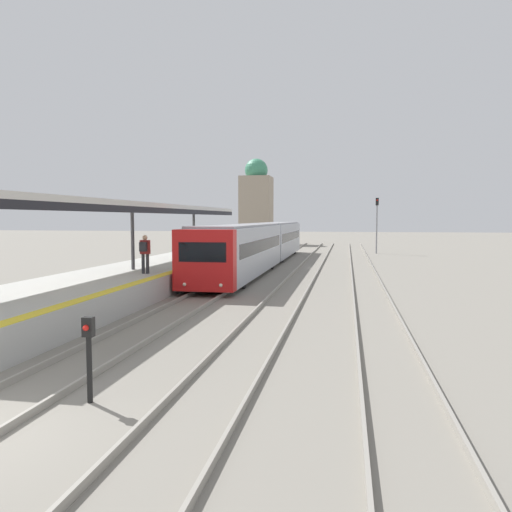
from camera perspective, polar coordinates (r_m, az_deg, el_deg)
name	(u,v)px	position (r m, az deg, el deg)	size (l,w,h in m)	color
track_middle_line	(164,454)	(7.59, -10.44, -21.41)	(1.51, 120.00, 0.15)	gray
track_right_line	(425,478)	(7.25, 18.80, -22.87)	(1.51, 120.00, 0.15)	gray
platform_canopy	(133,207)	(23.86, -13.88, 5.47)	(4.00, 23.59, 3.03)	beige
person_on_platform	(145,251)	(21.97, -12.59, 0.58)	(0.40, 0.40, 1.66)	#2D2D33
train_near	(262,242)	(35.40, 0.65, 1.59)	(2.67, 29.53, 3.01)	red
signal_post_near	(89,349)	(9.68, -18.57, -10.06)	(0.20, 0.22, 1.58)	black
signal_mast_far	(377,219)	(48.95, 13.65, 4.15)	(0.28, 0.29, 5.30)	gray
distant_domed_building	(256,204)	(66.12, 0.03, 5.98)	(4.00, 4.00, 11.18)	gray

